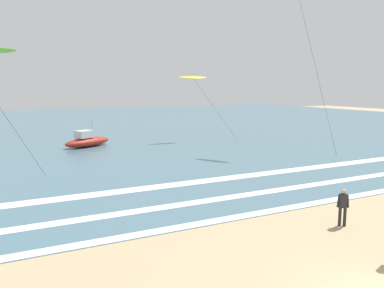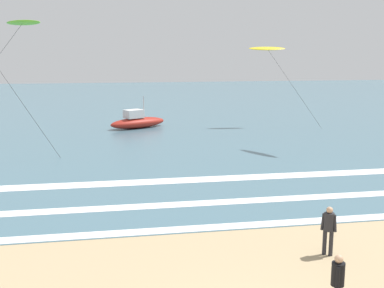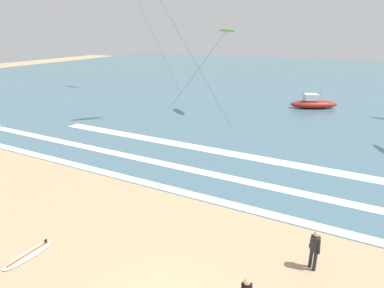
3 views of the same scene
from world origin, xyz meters
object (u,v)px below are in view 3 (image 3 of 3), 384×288
surfer_foreground_main (315,247)px  surfboard_left_pile (28,255)px  kite_lime_high_right (226,31)px  offshore_boat (313,103)px

surfer_foreground_main → surfboard_left_pile: surfer_foreground_main is taller
surfer_foreground_main → kite_lime_high_right: size_ratio=0.19×
surfboard_left_pile → kite_lime_high_right: 25.98m
offshore_boat → kite_lime_high_right: bearing=-136.5°
surfboard_left_pile → kite_lime_high_right: size_ratio=0.25×
surfer_foreground_main → kite_lime_high_right: (-12.03, 20.07, 7.27)m
surfer_foreground_main → surfboard_left_pile: bearing=-155.7°
surfer_foreground_main → surfboard_left_pile: (-9.97, -4.50, -0.91)m
kite_lime_high_right → offshore_boat: (7.73, 7.35, -7.68)m
surfboard_left_pile → offshore_boat: (5.67, 31.92, 0.51)m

